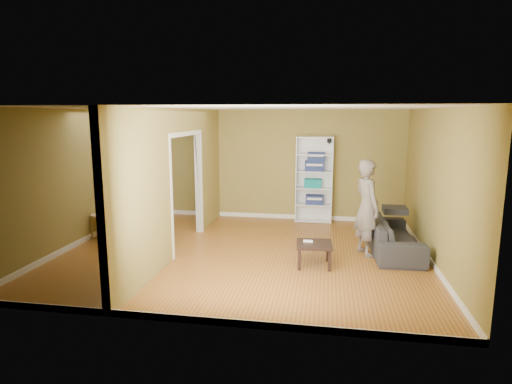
# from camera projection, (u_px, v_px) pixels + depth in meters

# --- Properties ---
(room_shell) EXTENTS (6.50, 6.50, 6.50)m
(room_shell) POSITION_uv_depth(u_px,v_px,m) (243.00, 183.00, 7.59)
(room_shell) COLOR brown
(room_shell) RESTS_ON ground
(partition) EXTENTS (0.22, 5.50, 2.60)m
(partition) POSITION_uv_depth(u_px,v_px,m) (179.00, 181.00, 7.78)
(partition) COLOR olive
(partition) RESTS_ON ground
(wall_speaker) EXTENTS (0.10, 0.10, 0.10)m
(wall_speaker) POSITION_uv_depth(u_px,v_px,m) (329.00, 140.00, 9.85)
(wall_speaker) COLOR black
(wall_speaker) RESTS_ON room_shell
(sofa) EXTENTS (2.08, 0.95, 0.78)m
(sofa) POSITION_uv_depth(u_px,v_px,m) (393.00, 231.00, 7.84)
(sofa) COLOR black
(sofa) RESTS_ON ground
(person) EXTENTS (0.91, 0.83, 2.02)m
(person) POSITION_uv_depth(u_px,v_px,m) (367.00, 199.00, 7.57)
(person) COLOR slate
(person) RESTS_ON ground
(bookshelf) EXTENTS (0.84, 0.37, 2.00)m
(bookshelf) POSITION_uv_depth(u_px,v_px,m) (314.00, 179.00, 9.98)
(bookshelf) COLOR white
(bookshelf) RESTS_ON ground
(paper_box_navy_a) EXTENTS (0.41, 0.27, 0.21)m
(paper_box_navy_a) POSITION_uv_depth(u_px,v_px,m) (315.00, 200.00, 10.01)
(paper_box_navy_a) COLOR navy
(paper_box_navy_a) RESTS_ON bookshelf
(paper_box_teal) EXTENTS (0.39, 0.26, 0.20)m
(paper_box_teal) POSITION_uv_depth(u_px,v_px,m) (313.00, 183.00, 9.95)
(paper_box_teal) COLOR #185C61
(paper_box_teal) RESTS_ON bookshelf
(paper_box_navy_b) EXTENTS (0.44, 0.29, 0.22)m
(paper_box_navy_b) POSITION_uv_depth(u_px,v_px,m) (315.00, 166.00, 9.87)
(paper_box_navy_b) COLOR navy
(paper_box_navy_b) RESTS_ON bookshelf
(paper_box_navy_c) EXTENTS (0.40, 0.26, 0.20)m
(paper_box_navy_c) POSITION_uv_depth(u_px,v_px,m) (316.00, 158.00, 9.83)
(paper_box_navy_c) COLOR #16224C
(paper_box_navy_c) RESTS_ON bookshelf
(coffee_table) EXTENTS (0.58, 0.58, 0.39)m
(coffee_table) POSITION_uv_depth(u_px,v_px,m) (314.00, 247.00, 7.10)
(coffee_table) COLOR black
(coffee_table) RESTS_ON ground
(game_controller) EXTENTS (0.16, 0.04, 0.03)m
(game_controller) POSITION_uv_depth(u_px,v_px,m) (308.00, 241.00, 7.16)
(game_controller) COLOR white
(game_controller) RESTS_ON coffee_table
(dining_table) EXTENTS (1.15, 0.77, 0.72)m
(dining_table) POSITION_uv_depth(u_px,v_px,m) (138.00, 208.00, 8.55)
(dining_table) COLOR tan
(dining_table) RESTS_ON ground
(chair_left) EXTENTS (0.52, 0.52, 0.99)m
(chair_left) POSITION_uv_depth(u_px,v_px,m) (102.00, 214.00, 8.73)
(chair_left) COLOR tan
(chair_left) RESTS_ON ground
(chair_near) EXTENTS (0.42, 0.42, 0.90)m
(chair_near) POSITION_uv_depth(u_px,v_px,m) (130.00, 226.00, 7.93)
(chair_near) COLOR tan
(chair_near) RESTS_ON ground
(chair_far) EXTENTS (0.51, 0.51, 0.91)m
(chair_far) POSITION_uv_depth(u_px,v_px,m) (155.00, 211.00, 9.12)
(chair_far) COLOR beige
(chair_far) RESTS_ON ground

